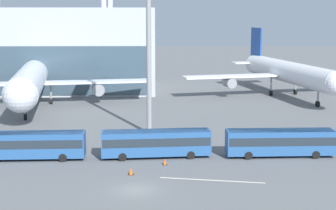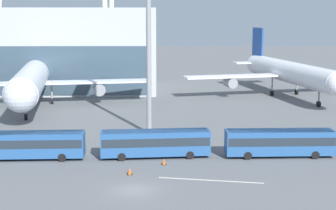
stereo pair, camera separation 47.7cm
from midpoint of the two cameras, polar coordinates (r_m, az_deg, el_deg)
name	(u,v)px [view 1 (the left image)]	position (r m, az deg, el deg)	size (l,w,h in m)	color
ground_plane	(136,190)	(52.81, -3.85, -9.37)	(440.00, 440.00, 0.00)	slate
airliner_at_gate_near	(31,79)	(101.61, -15.07, 2.77)	(45.48, 44.15, 13.89)	silver
airliner_at_gate_far	(285,71)	(113.04, 12.74, 3.65)	(44.38, 42.22, 14.01)	white
shuttle_bus_0	(29,144)	(64.83, -15.33, -4.17)	(13.49, 3.01, 3.36)	#285693
shuttle_bus_1	(156,142)	(63.50, -1.55, -4.10)	(13.58, 3.63, 3.36)	#285693
shuttle_bus_2	(280,141)	(65.32, 12.12, -3.93)	(13.46, 2.86, 3.36)	#285693
floodlight_mast	(148,3)	(74.24, -2.37, 11.20)	(2.83, 2.83, 30.51)	gray
lane_stripe_1	(282,157)	(65.51, 12.34, -5.67)	(9.70, 0.25, 0.01)	silver
lane_stripe_2	(212,180)	(55.75, 4.64, -8.31)	(11.27, 0.25, 0.01)	silver
traffic_cone_0	(165,162)	(60.88, -0.59, -6.30)	(0.56, 0.56, 0.75)	black
traffic_cone_2	(131,171)	(57.51, -4.38, -7.35)	(0.62, 0.62, 0.73)	black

